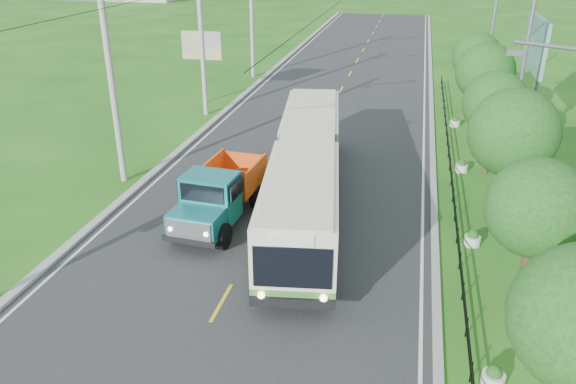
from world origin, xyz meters
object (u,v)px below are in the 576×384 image
(tree_back, at_px, (477,59))
(streetlight_far, at_px, (489,37))
(planter_far, at_px, (455,122))
(tree_fifth, at_px, (485,75))
(tree_fourth, at_px, (496,107))
(tree_third, at_px, (513,137))
(planter_front, at_px, (493,377))
(pole_far, at_px, (252,17))
(billboard_right, at_px, (534,52))
(billboard_left, at_px, (202,50))
(dump_truck, at_px, (219,192))
(bus, at_px, (306,167))
(planter_mid, at_px, (462,166))
(pole_mid, at_px, (202,40))
(streetlight_mid, at_px, (517,82))
(tree_second, at_px, (537,212))
(planter_near, at_px, (472,239))
(pole_near, at_px, (112,82))

(tree_back, height_order, streetlight_far, streetlight_far)
(tree_back, xyz_separation_m, planter_far, (-1.26, -4.14, -3.37))
(tree_fifth, bearing_deg, tree_fourth, -90.00)
(tree_third, bearing_deg, planter_front, -97.06)
(pole_far, xyz_separation_m, billboard_right, (20.56, -13.00, 0.25))
(tree_third, distance_m, billboard_left, 25.02)
(streetlight_far, distance_m, dump_truck, 25.85)
(planter_far, distance_m, bus, 15.88)
(tree_back, xyz_separation_m, bus, (-8.47, -18.18, -1.67))
(dump_truck, bearing_deg, bus, 37.90)
(planter_mid, bearing_deg, tree_fourth, 6.39)
(pole_far, height_order, billboard_right, pole_far)
(billboard_left, bearing_deg, pole_mid, -67.58)
(tree_fifth, relative_size, streetlight_mid, 0.64)
(dump_truck, bearing_deg, pole_far, 107.07)
(pole_mid, xyz_separation_m, tree_second, (18.12, -18.86, -1.57))
(tree_third, height_order, billboard_left, tree_third)
(planter_front, bearing_deg, planter_mid, 90.00)
(tree_third, xyz_separation_m, tree_back, (-0.00, 18.00, -0.33))
(tree_third, bearing_deg, pole_far, 126.09)
(streetlight_mid, bearing_deg, billboard_right, 74.56)
(streetlight_mid, bearing_deg, dump_truck, -146.71)
(pole_far, bearing_deg, tree_third, -53.91)
(planter_near, bearing_deg, pole_mid, 138.35)
(tree_third, relative_size, tree_back, 1.09)
(tree_second, bearing_deg, bus, 145.52)
(bus, bearing_deg, pole_near, 165.77)
(planter_front, relative_size, billboard_right, 0.09)
(dump_truck, bearing_deg, tree_third, 15.73)
(planter_mid, distance_m, planter_far, 8.00)
(pole_far, bearing_deg, tree_second, -59.58)
(pole_near, xyz_separation_m, planter_mid, (16.86, 5.00, -4.81))
(pole_mid, height_order, planter_mid, pole_mid)
(tree_fifth, bearing_deg, planter_far, 124.05)
(planter_far, xyz_separation_m, billboard_left, (-18.10, 2.00, 3.58))
(pole_far, distance_m, tree_third, 30.78)
(tree_fourth, distance_m, tree_back, 12.00)
(tree_fifth, bearing_deg, billboard_right, -3.30)
(pole_near, bearing_deg, pole_far, 90.00)
(pole_mid, xyz_separation_m, tree_fourth, (18.12, -6.86, -1.51))
(bus, xyz_separation_m, dump_truck, (-3.37, -2.25, -0.54))
(planter_mid, height_order, billboard_left, billboard_left)
(tree_second, distance_m, streetlight_far, 25.91)
(pole_mid, relative_size, pole_far, 1.00)
(streetlight_far, height_order, dump_truck, streetlight_far)
(pole_near, height_order, planter_mid, pole_near)
(bus, bearing_deg, streetlight_mid, 25.04)
(tree_second, relative_size, streetlight_far, 0.58)
(tree_fourth, bearing_deg, streetlight_far, 86.75)
(bus, relative_size, dump_truck, 2.78)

